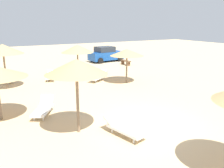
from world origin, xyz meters
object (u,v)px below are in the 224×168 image
(parasol_6, at_px, (127,53))
(lounger_2, at_px, (124,128))
(parked_car, at_px, (106,54))
(lounger_0, at_px, (5,79))
(lounger_6, at_px, (98,77))
(parasol_2, at_px, (76,67))
(bench_0, at_px, (126,62))
(parasol_0, at_px, (3,49))
(lounger_7, at_px, (51,76))
(parasol_7, at_px, (77,49))
(lounger_3, at_px, (43,108))

(parasol_6, distance_m, lounger_2, 8.89)
(lounger_2, bearing_deg, parked_car, 64.39)
(lounger_0, bearing_deg, lounger_6, -22.73)
(parasol_2, relative_size, parked_car, 0.73)
(parasol_2, xyz_separation_m, parked_car, (9.55, 15.66, -1.92))
(lounger_0, xyz_separation_m, bench_0, (12.05, 2.19, 0.02))
(parasol_0, bearing_deg, parked_car, 31.70)
(lounger_6, height_order, lounger_7, lounger_6)
(parasol_0, height_order, lounger_7, parasol_0)
(parasol_0, xyz_separation_m, lounger_6, (6.49, -0.99, -2.38))
(parasol_0, distance_m, parasol_7, 5.60)
(lounger_0, xyz_separation_m, lounger_7, (3.32, -0.53, -0.02))
(parasol_2, xyz_separation_m, lounger_7, (1.54, 9.82, -2.43))
(parasol_0, distance_m, lounger_6, 6.98)
(lounger_6, xyz_separation_m, bench_0, (5.60, 4.89, 0.03))
(parasol_2, distance_m, lounger_0, 10.78)
(parasol_2, distance_m, lounger_7, 10.24)
(lounger_2, bearing_deg, parasol_6, 56.72)
(lounger_6, height_order, bench_0, lounger_6)
(parasol_0, xyz_separation_m, lounger_2, (3.30, -9.81, -2.38))
(lounger_2, bearing_deg, parasol_7, 78.15)
(parasol_6, bearing_deg, lounger_2, -123.28)
(parasol_7, distance_m, lounger_2, 11.07)
(lounger_0, xyz_separation_m, lounger_2, (3.26, -11.53, -0.01))
(lounger_2, relative_size, parked_car, 0.48)
(lounger_3, bearing_deg, lounger_2, -59.02)
(lounger_7, distance_m, parked_car, 9.93)
(parasol_7, bearing_deg, lounger_6, -62.27)
(lounger_0, distance_m, bench_0, 12.25)
(lounger_0, relative_size, lounger_6, 0.93)
(lounger_2, bearing_deg, bench_0, 57.36)
(parasol_6, relative_size, parasol_7, 0.94)
(parasol_2, distance_m, lounger_3, 3.66)
(parasol_7, relative_size, lounger_7, 1.33)
(lounger_3, distance_m, lounger_6, 7.43)
(lounger_7, relative_size, parked_car, 0.49)
(lounger_7, height_order, parked_car, parked_car)
(parasol_0, xyz_separation_m, bench_0, (12.08, 3.91, -2.35))
(parasol_0, bearing_deg, lounger_7, 19.45)
(lounger_7, bearing_deg, lounger_0, 170.88)
(lounger_0, height_order, lounger_3, lounger_3)
(bench_0, bearing_deg, lounger_3, -138.17)
(lounger_7, bearing_deg, lounger_3, -108.04)
(parasol_7, bearing_deg, lounger_3, -123.47)
(lounger_0, bearing_deg, lounger_7, -9.12)
(parasol_6, height_order, parked_car, parasol_6)
(parked_car, bearing_deg, parasol_2, -121.38)
(bench_0, bearing_deg, lounger_0, -169.70)
(parasol_2, xyz_separation_m, parasol_6, (6.24, 6.08, -0.48))
(lounger_0, height_order, bench_0, lounger_0)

